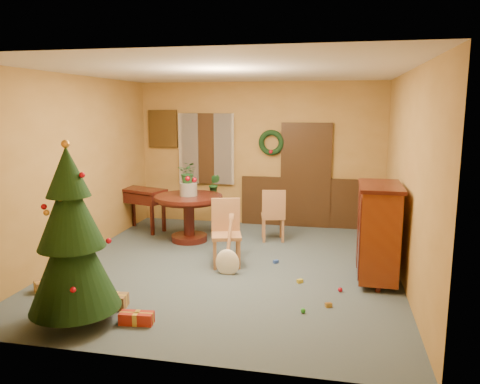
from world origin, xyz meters
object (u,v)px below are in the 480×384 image
(chair_near, at_px, (226,230))
(christmas_tree, at_px, (72,239))
(writing_desk, at_px, (142,199))
(dining_table, at_px, (189,209))
(sideboard, at_px, (378,230))

(chair_near, bearing_deg, christmas_tree, -117.08)
(chair_near, bearing_deg, writing_desk, 142.21)
(chair_near, xyz_separation_m, writing_desk, (-2.08, 1.61, 0.08))
(dining_table, relative_size, sideboard, 0.89)
(christmas_tree, bearing_deg, sideboard, 31.13)
(christmas_tree, distance_m, sideboard, 3.98)
(dining_table, height_order, writing_desk, dining_table)
(dining_table, relative_size, writing_desk, 1.17)
(writing_desk, distance_m, sideboard, 4.69)
(dining_table, height_order, christmas_tree, christmas_tree)
(chair_near, xyz_separation_m, christmas_tree, (-1.18, -2.31, 0.43))
(christmas_tree, distance_m, writing_desk, 4.03)
(chair_near, xyz_separation_m, sideboard, (2.22, -0.25, 0.19))
(christmas_tree, bearing_deg, writing_desk, 102.91)
(dining_table, bearing_deg, sideboard, -23.08)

